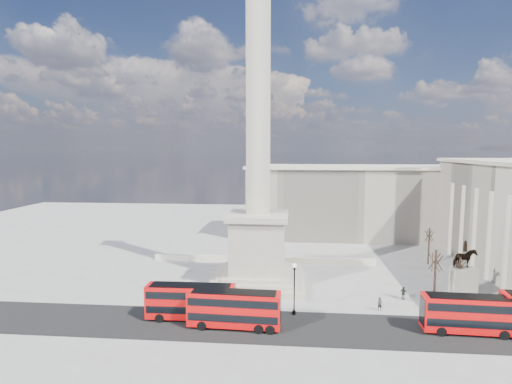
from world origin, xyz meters
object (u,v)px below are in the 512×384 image
object	(u,v)px
equestrian_statue	(463,278)
pedestrian_walking	(380,304)
red_bus_a	(191,301)
victorian_lamp	(294,285)
red_bus_b	(235,309)
red_bus_c	(473,314)
pedestrian_crossing	(403,293)
nelsons_column	(258,200)
pedestrian_standing	(433,307)

from	to	relation	value
equestrian_statue	pedestrian_walking	bearing A→B (deg)	-156.69
equestrian_statue	pedestrian_walking	xyz separation A→B (m)	(-12.29, -5.30, -1.95)
red_bus_a	victorian_lamp	bearing A→B (deg)	10.83
equestrian_statue	red_bus_a	bearing A→B (deg)	-164.22
red_bus_b	victorian_lamp	distance (m)	8.20
red_bus_c	equestrian_statue	distance (m)	11.49
red_bus_a	red_bus_b	xyz separation A→B (m)	(5.53, -1.78, 0.01)
equestrian_statue	pedestrian_crossing	xyz separation A→B (m)	(-8.28, -1.26, -1.91)
nelsons_column	red_bus_a	world-z (taller)	nelsons_column
nelsons_column	pedestrian_crossing	distance (m)	24.19
pedestrian_crossing	pedestrian_walking	bearing A→B (deg)	84.24
nelsons_column	equestrian_statue	size ratio (longest dim) A/B	6.13
nelsons_column	pedestrian_walking	size ratio (longest dim) A/B	28.87
red_bus_a	equestrian_statue	xyz separation A→B (m)	(35.57, 10.05, 0.55)
nelsons_column	red_bus_a	bearing A→B (deg)	-116.49
red_bus_c	red_bus_a	bearing A→B (deg)	-179.34
red_bus_b	red_bus_a	bearing A→B (deg)	164.64
victorian_lamp	pedestrian_crossing	distance (m)	16.48
red_bus_c	equestrian_statue	size ratio (longest dim) A/B	1.31
red_bus_a	red_bus_c	size ratio (longest dim) A/B	1.00
nelsons_column	red_bus_a	distance (m)	18.83
pedestrian_walking	pedestrian_crossing	world-z (taller)	pedestrian_crossing
red_bus_c	pedestrian_walking	size ratio (longest dim) A/B	6.18
red_bus_a	pedestrian_standing	size ratio (longest dim) A/B	6.66
red_bus_b	red_bus_c	distance (m)	26.57
red_bus_c	victorian_lamp	bearing A→B (deg)	172.60
nelsons_column	red_bus_a	size ratio (longest dim) A/B	4.68
red_bus_a	red_bus_c	bearing A→B (deg)	-2.04
victorian_lamp	equestrian_statue	world-z (taller)	equestrian_statue
red_bus_b	red_bus_c	size ratio (longest dim) A/B	1.01
victorian_lamp	red_bus_b	bearing A→B (deg)	-148.14
nelsons_column	pedestrian_standing	world-z (taller)	nelsons_column
red_bus_a	pedestrian_standing	bearing A→B (deg)	8.05
victorian_lamp	equestrian_statue	distance (m)	24.44
red_bus_b	pedestrian_standing	size ratio (longest dim) A/B	6.74
red_bus_a	red_bus_c	world-z (taller)	red_bus_a
pedestrian_walking	red_bus_b	bearing A→B (deg)	-168.46
red_bus_a	equestrian_statue	distance (m)	36.97
red_bus_a	victorian_lamp	distance (m)	12.71
red_bus_a	pedestrian_walking	bearing A→B (deg)	11.09
equestrian_statue	pedestrian_walking	distance (m)	13.53
victorian_lamp	pedestrian_standing	bearing A→B (deg)	6.51
equestrian_statue	pedestrian_standing	xyz separation A→B (m)	(-5.88, -5.61, -2.02)
pedestrian_standing	pedestrian_crossing	distance (m)	4.97
victorian_lamp	red_bus_a	bearing A→B (deg)	-168.71
red_bus_a	red_bus_b	size ratio (longest dim) A/B	0.99
equestrian_statue	pedestrian_walking	size ratio (longest dim) A/B	4.71
red_bus_c	pedestrian_walking	distance (m)	10.55
equestrian_statue	red_bus_b	bearing A→B (deg)	-158.51
red_bus_c	pedestrian_crossing	bearing A→B (deg)	118.61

